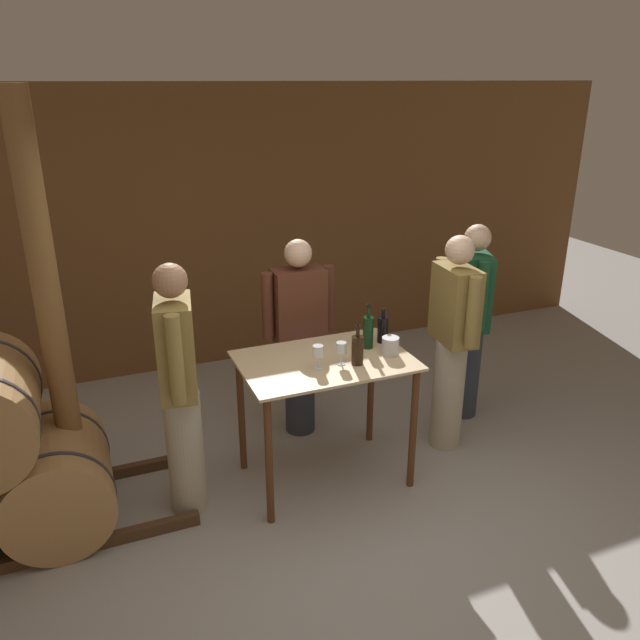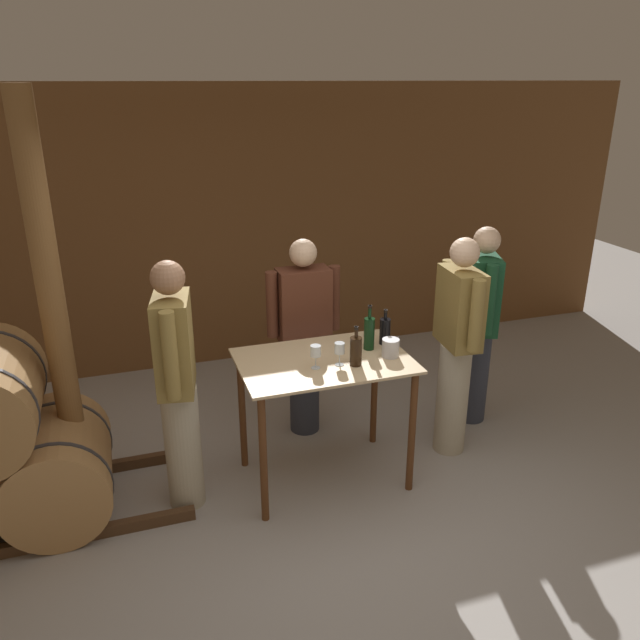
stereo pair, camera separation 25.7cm
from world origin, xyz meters
TOP-DOWN VIEW (x-y plane):
  - ground_plane at (0.00, 0.00)m, footprint 14.00×14.00m
  - back_wall at (0.00, 2.99)m, footprint 8.40×0.05m
  - tasting_table at (0.00, 0.70)m, footprint 1.16×0.78m
  - wooden_post at (-1.66, 0.99)m, footprint 0.16×0.16m
  - wine_bottle_far_left at (0.17, 0.55)m, footprint 0.08×0.08m
  - wine_bottle_left at (0.36, 0.77)m, footprint 0.08×0.08m
  - wine_bottle_center at (0.50, 0.82)m, footprint 0.08×0.08m
  - wine_glass_near_left at (-0.09, 0.59)m, footprint 0.07×0.07m
  - wine_glass_near_center at (0.07, 0.58)m, footprint 0.07×0.07m
  - ice_bucket at (0.45, 0.60)m, footprint 0.12×0.12m
  - person_host at (-0.98, 0.72)m, footprint 0.29×0.58m
  - person_visitor_with_scarf at (1.46, 1.11)m, footprint 0.34×0.56m
  - person_visitor_bearded at (1.05, 0.74)m, footprint 0.25×0.59m
  - person_visitor_near_door at (0.07, 1.38)m, footprint 0.59×0.24m

SIDE VIEW (x-z plane):
  - ground_plane at x=0.00m, z-range 0.00..0.00m
  - tasting_table at x=0.00m, z-range 0.30..1.24m
  - person_visitor_near_door at x=0.07m, z-range 0.04..1.65m
  - person_visitor_with_scarf at x=1.46m, z-range 0.05..1.71m
  - person_visitor_bearded at x=1.05m, z-range 0.05..1.74m
  - person_host at x=-0.98m, z-range 0.05..1.77m
  - ice_bucket at x=0.45m, z-range 0.94..1.07m
  - wine_bottle_center at x=0.50m, z-range 0.91..1.17m
  - wine_bottle_far_left at x=0.17m, z-range 0.91..1.18m
  - wine_glass_near_center at x=0.07m, z-range 0.98..1.14m
  - wine_glass_near_left at x=-0.09m, z-range 0.98..1.14m
  - wine_bottle_left at x=0.36m, z-range 0.90..1.23m
  - back_wall at x=0.00m, z-range 0.00..2.70m
  - wooden_post at x=-1.66m, z-range 0.00..2.70m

